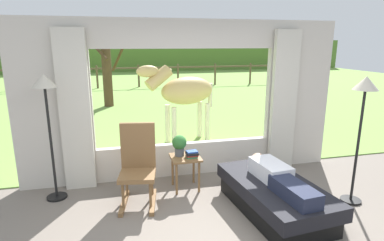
% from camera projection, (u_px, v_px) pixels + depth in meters
% --- Properties ---
extents(back_wall_with_window, '(5.20, 0.12, 2.55)m').
position_uv_depth(back_wall_with_window, '(185.00, 102.00, 5.11)').
color(back_wall_with_window, beige).
rests_on(back_wall_with_window, ground_plane).
extents(curtain_panel_left, '(0.44, 0.10, 2.40)m').
position_uv_depth(curtain_panel_left, '(75.00, 112.00, 4.61)').
color(curtain_panel_left, beige).
rests_on(curtain_panel_left, ground_plane).
extents(curtain_panel_right, '(0.44, 0.10, 2.40)m').
position_uv_depth(curtain_panel_right, '(284.00, 102.00, 5.37)').
color(curtain_panel_right, beige).
rests_on(curtain_panel_right, ground_plane).
extents(outdoor_pasture_lawn, '(36.00, 21.68, 0.02)m').
position_uv_depth(outdoor_pasture_lawn, '(139.00, 87.00, 15.70)').
color(outdoor_pasture_lawn, '#759E47').
rests_on(outdoor_pasture_lawn, ground_plane).
extents(distant_hill_ridge, '(36.00, 2.00, 2.40)m').
position_uv_depth(distant_hill_ridge, '(130.00, 56.00, 24.70)').
color(distant_hill_ridge, '#537730').
rests_on(distant_hill_ridge, ground_plane).
extents(recliner_sofa, '(1.06, 1.78, 0.42)m').
position_uv_depth(recliner_sofa, '(274.00, 196.00, 4.14)').
color(recliner_sofa, black).
rests_on(recliner_sofa, ground_plane).
extents(reclining_person, '(0.40, 1.44, 0.22)m').
position_uv_depth(reclining_person, '(278.00, 177.00, 4.02)').
color(reclining_person, silver).
rests_on(reclining_person, recliner_sofa).
extents(rocking_chair, '(0.57, 0.75, 1.12)m').
position_uv_depth(rocking_chair, '(138.00, 165.00, 4.34)').
color(rocking_chair, brown).
rests_on(rocking_chair, ground_plane).
extents(side_table, '(0.44, 0.44, 0.52)m').
position_uv_depth(side_table, '(185.00, 162.00, 4.75)').
color(side_table, brown).
rests_on(side_table, ground_plane).
extents(potted_plant, '(0.22, 0.22, 0.32)m').
position_uv_depth(potted_plant, '(179.00, 144.00, 4.73)').
color(potted_plant, '#4C5156').
rests_on(potted_plant, side_table).
extents(book_stack, '(0.19, 0.15, 0.10)m').
position_uv_depth(book_stack, '(192.00, 154.00, 4.68)').
color(book_stack, '#337247').
rests_on(book_stack, side_table).
extents(floor_lamp_left, '(0.32, 0.32, 1.79)m').
position_uv_depth(floor_lamp_left, '(46.00, 100.00, 4.21)').
color(floor_lamp_left, black).
rests_on(floor_lamp_left, ground_plane).
extents(floor_lamp_right, '(0.32, 0.32, 1.77)m').
position_uv_depth(floor_lamp_right, '(364.00, 102.00, 4.12)').
color(floor_lamp_right, black).
rests_on(floor_lamp_right, ground_plane).
extents(horse, '(1.81, 0.90, 1.73)m').
position_uv_depth(horse, '(184.00, 92.00, 6.82)').
color(horse, tan).
rests_on(horse, outdoor_pasture_lawn).
extents(pasture_tree, '(1.40, 1.25, 2.71)m').
position_uv_depth(pasture_tree, '(107.00, 70.00, 10.78)').
color(pasture_tree, '#4C3823').
rests_on(pasture_tree, outdoor_pasture_lawn).
extents(pasture_fence_line, '(16.10, 0.10, 1.10)m').
position_uv_depth(pasture_fence_line, '(139.00, 72.00, 15.64)').
color(pasture_fence_line, brown).
rests_on(pasture_fence_line, outdoor_pasture_lawn).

